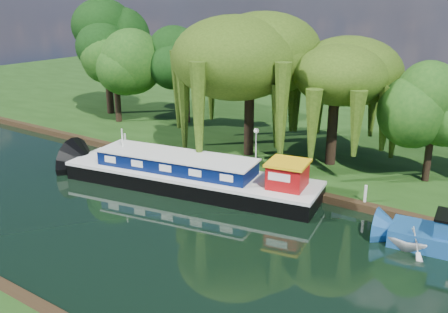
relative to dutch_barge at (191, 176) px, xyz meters
The scene contains 13 objects.
ground 5.40m from the dutch_barge, 79.25° to the right, with size 120.00×120.00×0.00m, color black.
far_bank 28.78m from the dutch_barge, 88.02° to the left, with size 120.00×52.00×0.45m, color #18360E.
dutch_barge is the anchor object (origin of this frame).
red_dinghy 5.97m from the dutch_barge, behind, with size 2.19×3.07×0.64m, color maroon.
white_cruiser 13.68m from the dutch_barge, ahead, with size 2.14×2.48×1.31m, color silver.
willow_left 9.52m from the dutch_barge, 91.02° to the left, with size 8.00×8.00×9.59m.
willow_right 11.33m from the dutch_barge, 55.81° to the left, with size 6.34×6.34×7.73m.
tree_far_left 18.16m from the dutch_barge, 150.98° to the left, with size 5.00×5.00×8.06m.
tree_far_back 22.04m from the dutch_barge, 150.55° to the left, with size 5.79×5.79×9.74m.
tree_far_mid 16.15m from the dutch_barge, 129.90° to the left, with size 4.77×4.77×7.81m.
tree_far_right 15.27m from the dutch_barge, 36.03° to the left, with size 3.90×3.90×6.39m.
lamppost 5.69m from the dutch_barge, 74.13° to the left, with size 0.36×0.36×2.56m.
mooring_posts 3.20m from the dutch_barge, 81.09° to the left, with size 19.16×0.16×1.00m.
Camera 1 is at (17.35, -17.47, 11.64)m, focal length 40.00 mm.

